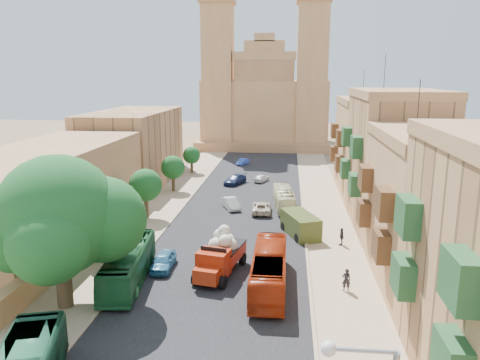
% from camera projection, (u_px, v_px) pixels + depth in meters
% --- Properties ---
extents(ground, '(260.00, 260.00, 0.00)m').
position_uv_depth(ground, '(192.00, 348.00, 26.67)').
color(ground, brown).
extents(road_surface, '(14.00, 140.00, 0.01)m').
position_uv_depth(road_surface, '(243.00, 205.00, 55.78)').
color(road_surface, black).
rests_on(road_surface, ground).
extents(sidewalk_east, '(5.00, 140.00, 0.01)m').
position_uv_depth(sidewalk_east, '(324.00, 208.00, 54.81)').
color(sidewalk_east, tan).
rests_on(sidewalk_east, ground).
extents(sidewalk_west, '(5.00, 140.00, 0.01)m').
position_uv_depth(sidewalk_west, '(166.00, 203.00, 56.75)').
color(sidewalk_west, tan).
rests_on(sidewalk_west, ground).
extents(kerb_east, '(0.25, 140.00, 0.12)m').
position_uv_depth(kerb_east, '(303.00, 207.00, 55.05)').
color(kerb_east, tan).
rests_on(kerb_east, ground).
extents(kerb_west, '(0.25, 140.00, 0.12)m').
position_uv_depth(kerb_west, '(186.00, 203.00, 56.48)').
color(kerb_west, tan).
rests_on(kerb_west, ground).
extents(townhouse_b, '(9.00, 14.00, 14.90)m').
position_uv_depth(townhouse_b, '(433.00, 208.00, 34.48)').
color(townhouse_b, '#B07D4F').
rests_on(townhouse_b, ground).
extents(townhouse_c, '(9.00, 14.00, 17.40)m').
position_uv_depth(townhouse_c, '(394.00, 158.00, 47.78)').
color(townhouse_c, tan).
rests_on(townhouse_c, ground).
extents(townhouse_d, '(9.00, 14.00, 15.90)m').
position_uv_depth(townhouse_d, '(371.00, 145.00, 61.53)').
color(townhouse_d, '#B07D4F').
rests_on(townhouse_d, ground).
extents(west_wall, '(1.00, 40.00, 1.80)m').
position_uv_depth(west_wall, '(111.00, 220.00, 47.15)').
color(west_wall, '#B07D4F').
rests_on(west_wall, ground).
extents(west_building_low, '(10.00, 28.00, 8.40)m').
position_uv_depth(west_building_low, '(46.00, 192.00, 45.05)').
color(west_building_low, '#9C6D44').
rests_on(west_building_low, ground).
extents(west_building_mid, '(10.00, 22.00, 10.00)m').
position_uv_depth(west_building_mid, '(133.00, 145.00, 70.10)').
color(west_building_mid, tan).
rests_on(west_building_mid, ground).
extents(church, '(28.00, 22.50, 36.30)m').
position_uv_depth(church, '(265.00, 102.00, 100.85)').
color(church, '#B07D4F').
rests_on(church, ground).
extents(ficus_tree, '(10.34, 9.51, 10.34)m').
position_uv_depth(ficus_tree, '(60.00, 219.00, 30.18)').
color(ficus_tree, '#3D2F1E').
rests_on(ficus_tree, ground).
extents(street_tree_a, '(2.97, 2.97, 4.57)m').
position_uv_depth(street_tree_a, '(102.00, 225.00, 38.66)').
color(street_tree_a, '#3D2F1E').
rests_on(street_tree_a, ground).
extents(street_tree_b, '(3.53, 3.53, 5.42)m').
position_uv_depth(street_tree_b, '(146.00, 185.00, 50.18)').
color(street_tree_b, '#3D2F1E').
rests_on(street_tree_b, ground).
extents(street_tree_c, '(3.13, 3.13, 4.81)m').
position_uv_depth(street_tree_c, '(173.00, 168.00, 61.91)').
color(street_tree_c, '#3D2F1E').
rests_on(street_tree_c, ground).
extents(street_tree_d, '(2.73, 2.73, 4.20)m').
position_uv_depth(street_tree_d, '(192.00, 155.00, 73.64)').
color(street_tree_d, '#3D2F1E').
rests_on(street_tree_d, ground).
extents(red_truck, '(3.67, 6.68, 3.71)m').
position_uv_depth(red_truck, '(220.00, 254.00, 36.24)').
color(red_truck, '#A6270C').
rests_on(red_truck, ground).
extents(olive_pickup, '(3.99, 5.62, 2.13)m').
position_uv_depth(olive_pickup, '(300.00, 225.00, 45.19)').
color(olive_pickup, '#3C491B').
rests_on(olive_pickup, ground).
extents(bus_green_north, '(3.50, 10.25, 2.80)m').
position_uv_depth(bus_green_north, '(129.00, 264.00, 34.90)').
color(bus_green_north, '#1B5F30').
rests_on(bus_green_north, ground).
extents(bus_red_east, '(2.41, 10.15, 2.83)m').
position_uv_depth(bus_red_east, '(269.00, 270.00, 33.88)').
color(bus_red_east, '#B02C0D').
rests_on(bus_red_east, ground).
extents(bus_cream_east, '(2.80, 8.49, 2.32)m').
position_uv_depth(bus_cream_east, '(284.00, 198.00, 54.48)').
color(bus_cream_east, beige).
rests_on(bus_cream_east, ground).
extents(car_blue_a, '(1.67, 3.94, 1.33)m').
position_uv_depth(car_blue_a, '(163.00, 261.00, 37.39)').
color(car_blue_a, teal).
rests_on(car_blue_a, ground).
extents(car_white_a, '(2.83, 4.10, 1.28)m').
position_uv_depth(car_white_a, '(231.00, 203.00, 54.26)').
color(car_white_a, silver).
rests_on(car_white_a, ground).
extents(car_cream, '(2.29, 4.62, 1.26)m').
position_uv_depth(car_cream, '(261.00, 207.00, 52.67)').
color(car_cream, beige).
rests_on(car_cream, ground).
extents(car_dkblue, '(3.40, 4.83, 1.30)m').
position_uv_depth(car_dkblue, '(235.00, 180.00, 66.44)').
color(car_dkblue, '#131D43').
rests_on(car_dkblue, ground).
extents(car_white_b, '(2.41, 3.45, 1.09)m').
position_uv_depth(car_white_b, '(261.00, 178.00, 67.99)').
color(car_white_b, white).
rests_on(car_white_b, ground).
extents(car_blue_b, '(2.09, 3.50, 1.09)m').
position_uv_depth(car_blue_b, '(243.00, 162.00, 80.83)').
color(car_blue_b, blue).
rests_on(car_blue_b, ground).
extents(pedestrian_a, '(0.63, 0.42, 1.71)m').
position_uv_depth(pedestrian_a, '(346.00, 280.00, 33.52)').
color(pedestrian_a, black).
rests_on(pedestrian_a, ground).
extents(pedestrian_c, '(0.41, 0.97, 1.66)m').
position_uv_depth(pedestrian_c, '(342.00, 237.00, 42.55)').
color(pedestrian_c, '#2E2E31').
rests_on(pedestrian_c, ground).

